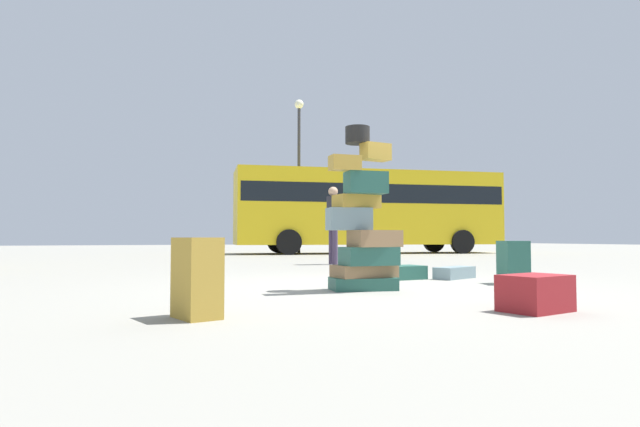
% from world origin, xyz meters
% --- Properties ---
extents(ground_plane, '(80.00, 80.00, 0.00)m').
position_xyz_m(ground_plane, '(0.00, 0.00, 0.00)').
color(ground_plane, gray).
extents(suitcase_tower, '(0.91, 0.62, 1.92)m').
position_xyz_m(suitcase_tower, '(-0.24, -0.29, 0.70)').
color(suitcase_tower, '#26594C').
rests_on(suitcase_tower, ground).
extents(suitcase_tan_foreground_near, '(0.38, 0.42, 0.72)m').
position_xyz_m(suitcase_tan_foreground_near, '(1.02, 2.25, 0.36)').
color(suitcase_tan_foreground_near, '#B28C33').
rests_on(suitcase_tan_foreground_near, ground).
extents(suitcase_slate_behind_tower, '(0.79, 0.56, 0.17)m').
position_xyz_m(suitcase_slate_behind_tower, '(1.78, 0.76, 0.09)').
color(suitcase_slate_behind_tower, gray).
rests_on(suitcase_slate_behind_tower, ground).
extents(suitcase_teal_left_side, '(0.41, 0.46, 0.56)m').
position_xyz_m(suitcase_teal_left_side, '(1.96, -0.27, 0.28)').
color(suitcase_teal_left_side, '#26594C').
rests_on(suitcase_teal_left_side, ground).
extents(suitcase_tan_right_side, '(0.36, 0.44, 0.61)m').
position_xyz_m(suitcase_tan_right_side, '(-2.34, -1.71, 0.30)').
color(suitcase_tan_right_side, '#B28C33').
rests_on(suitcase_tan_right_side, ground).
extents(suitcase_maroon_upright_blue, '(0.61, 0.50, 0.30)m').
position_xyz_m(suitcase_maroon_upright_blue, '(0.30, -2.37, 0.15)').
color(suitcase_maroon_upright_blue, maroon).
rests_on(suitcase_maroon_upright_blue, ground).
extents(suitcase_teal_white_trunk, '(0.78, 0.49, 0.20)m').
position_xyz_m(suitcase_teal_white_trunk, '(0.94, 0.95, 0.10)').
color(suitcase_teal_white_trunk, '#26594C').
rests_on(suitcase_teal_white_trunk, ground).
extents(person_bearded_onlooker, '(0.30, 0.34, 1.77)m').
position_xyz_m(person_bearded_onlooker, '(1.71, 5.18, 1.06)').
color(person_bearded_onlooker, '#3F334C').
rests_on(person_bearded_onlooker, ground).
extents(parked_bus, '(10.54, 4.05, 3.15)m').
position_xyz_m(parked_bus, '(6.31, 12.50, 1.83)').
color(parked_bus, yellow).
rests_on(parked_bus, ground).
extents(lamp_post, '(0.36, 0.36, 6.08)m').
position_xyz_m(lamp_post, '(3.84, 13.63, 3.97)').
color(lamp_post, '#333338').
rests_on(lamp_post, ground).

